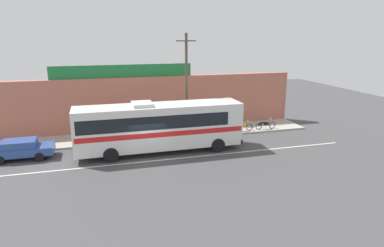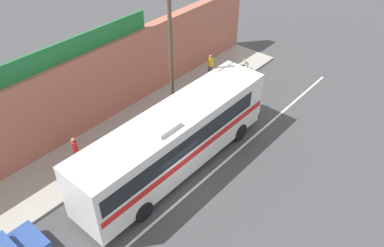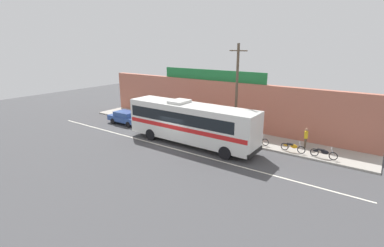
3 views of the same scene
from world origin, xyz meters
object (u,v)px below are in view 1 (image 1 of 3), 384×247
(motorcycle_red, at_px, (265,124))
(pedestrian_near_shop, at_px, (110,126))
(utility_pole, at_px, (186,85))
(motorcycle_purple, at_px, (242,126))
(intercity_bus, at_px, (158,125))
(pedestrian_far_right, at_px, (241,116))
(parked_car, at_px, (21,149))
(motorcycle_blue, at_px, (210,129))

(motorcycle_red, xyz_separation_m, pedestrian_near_shop, (-13.58, 1.11, 0.59))
(utility_pole, xyz_separation_m, motorcycle_red, (7.38, 0.14, -3.91))
(motorcycle_purple, xyz_separation_m, pedestrian_near_shop, (-11.31, 1.18, 0.59))
(intercity_bus, height_order, pedestrian_far_right, intercity_bus)
(parked_car, relative_size, pedestrian_far_right, 2.52)
(parked_car, distance_m, motorcycle_blue, 14.64)
(intercity_bus, distance_m, utility_pole, 4.74)
(parked_car, xyz_separation_m, pedestrian_far_right, (18.05, 3.35, 0.38))
(motorcycle_blue, distance_m, pedestrian_near_shop, 8.44)
(motorcycle_purple, distance_m, pedestrian_far_right, 1.76)
(motorcycle_red, bearing_deg, parked_car, -174.63)
(pedestrian_far_right, bearing_deg, motorcycle_blue, -157.17)
(parked_car, bearing_deg, motorcycle_red, 5.37)
(intercity_bus, bearing_deg, motorcycle_red, 16.42)
(intercity_bus, distance_m, parked_car, 9.65)
(parked_car, distance_m, pedestrian_far_right, 18.37)
(intercity_bus, xyz_separation_m, motorcycle_red, (10.26, 3.02, -1.50))
(utility_pole, height_order, motorcycle_purple, utility_pole)
(pedestrian_far_right, bearing_deg, motorcycle_red, -41.44)
(parked_car, height_order, motorcycle_blue, parked_car)
(intercity_bus, distance_m, motorcycle_red, 10.80)
(parked_car, height_order, motorcycle_red, parked_car)
(pedestrian_near_shop, bearing_deg, motorcycle_blue, -7.51)
(utility_pole, xyz_separation_m, motorcycle_purple, (5.10, 0.07, -3.91))
(parked_car, height_order, utility_pole, utility_pole)
(utility_pole, relative_size, motorcycle_red, 4.31)
(motorcycle_purple, bearing_deg, utility_pole, -179.24)
(intercity_bus, height_order, utility_pole, utility_pole)
(intercity_bus, bearing_deg, motorcycle_purple, 20.29)
(motorcycle_purple, relative_size, motorcycle_blue, 1.02)
(parked_car, bearing_deg, utility_pole, 7.91)
(motorcycle_purple, bearing_deg, parked_car, -174.17)
(utility_pole, bearing_deg, motorcycle_blue, 3.87)
(parked_car, bearing_deg, motorcycle_blue, 7.32)
(pedestrian_far_right, bearing_deg, utility_pole, -163.95)
(intercity_bus, bearing_deg, pedestrian_near_shop, 128.74)
(motorcycle_blue, xyz_separation_m, pedestrian_near_shop, (-8.34, 1.10, 0.59))
(utility_pole, distance_m, motorcycle_blue, 4.46)
(motorcycle_red, xyz_separation_m, motorcycle_blue, (-5.23, 0.01, 0.00))
(motorcycle_purple, bearing_deg, intercity_bus, -159.71)
(motorcycle_purple, bearing_deg, pedestrian_far_right, 69.85)
(parked_car, height_order, pedestrian_far_right, pedestrian_far_right)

